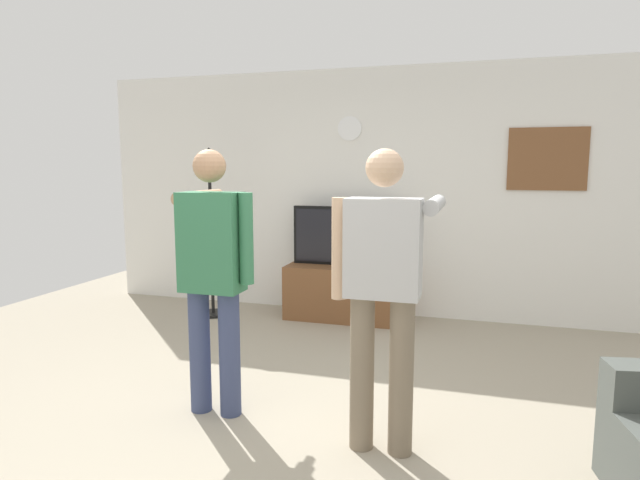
{
  "coord_description": "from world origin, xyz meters",
  "views": [
    {
      "loc": [
        1.15,
        -2.9,
        1.64
      ],
      "look_at": [
        -0.07,
        1.2,
        1.05
      ],
      "focal_mm": 29.97,
      "sensor_mm": 36.0,
      "label": 1
    }
  ],
  "objects_px": {
    "wall_clock": "(350,129)",
    "framed_picture": "(547,159)",
    "tv_stand": "(342,292)",
    "person_standing_nearer_couch": "(383,283)",
    "floor_lamp": "(210,196)",
    "television": "(344,236)",
    "person_standing_nearer_lamp": "(213,267)"
  },
  "relations": [
    {
      "from": "wall_clock",
      "to": "framed_picture",
      "type": "bearing_deg",
      "value": 0.14
    },
    {
      "from": "wall_clock",
      "to": "tv_stand",
      "type": "bearing_deg",
      "value": -90.0
    },
    {
      "from": "tv_stand",
      "to": "person_standing_nearer_couch",
      "type": "relative_size",
      "value": 0.69
    },
    {
      "from": "floor_lamp",
      "to": "person_standing_nearer_couch",
      "type": "height_order",
      "value": "floor_lamp"
    },
    {
      "from": "wall_clock",
      "to": "floor_lamp",
      "type": "relative_size",
      "value": 0.14
    },
    {
      "from": "tv_stand",
      "to": "television",
      "type": "xyz_separation_m",
      "value": [
        0.0,
        0.05,
        0.61
      ]
    },
    {
      "from": "tv_stand",
      "to": "wall_clock",
      "type": "distance_m",
      "value": 1.79
    },
    {
      "from": "tv_stand",
      "to": "television",
      "type": "height_order",
      "value": "television"
    },
    {
      "from": "wall_clock",
      "to": "person_standing_nearer_lamp",
      "type": "xyz_separation_m",
      "value": [
        -0.26,
        -2.71,
        -1.07
      ]
    },
    {
      "from": "tv_stand",
      "to": "framed_picture",
      "type": "xyz_separation_m",
      "value": [
        2.02,
        0.3,
        1.43
      ]
    },
    {
      "from": "television",
      "to": "wall_clock",
      "type": "bearing_deg",
      "value": 90.0
    },
    {
      "from": "tv_stand",
      "to": "person_standing_nearer_lamp",
      "type": "relative_size",
      "value": 0.68
    },
    {
      "from": "tv_stand",
      "to": "person_standing_nearer_lamp",
      "type": "height_order",
      "value": "person_standing_nearer_lamp"
    },
    {
      "from": "person_standing_nearer_lamp",
      "to": "person_standing_nearer_couch",
      "type": "xyz_separation_m",
      "value": [
        1.15,
        -0.16,
        0.0
      ]
    },
    {
      "from": "wall_clock",
      "to": "framed_picture",
      "type": "height_order",
      "value": "wall_clock"
    },
    {
      "from": "tv_stand",
      "to": "television",
      "type": "bearing_deg",
      "value": 90.0
    },
    {
      "from": "framed_picture",
      "to": "wall_clock",
      "type": "bearing_deg",
      "value": -179.86
    },
    {
      "from": "wall_clock",
      "to": "television",
      "type": "bearing_deg",
      "value": -90.0
    },
    {
      "from": "tv_stand",
      "to": "floor_lamp",
      "type": "height_order",
      "value": "floor_lamp"
    },
    {
      "from": "framed_picture",
      "to": "floor_lamp",
      "type": "xyz_separation_m",
      "value": [
        -3.43,
        -0.59,
        -0.4
      ]
    },
    {
      "from": "television",
      "to": "person_standing_nearer_couch",
      "type": "distance_m",
      "value": 2.78
    },
    {
      "from": "framed_picture",
      "to": "floor_lamp",
      "type": "distance_m",
      "value": 3.5
    },
    {
      "from": "person_standing_nearer_couch",
      "to": "television",
      "type": "bearing_deg",
      "value": 108.66
    },
    {
      "from": "person_standing_nearer_couch",
      "to": "person_standing_nearer_lamp",
      "type": "bearing_deg",
      "value": 171.89
    },
    {
      "from": "floor_lamp",
      "to": "person_standing_nearer_couch",
      "type": "xyz_separation_m",
      "value": [
        2.3,
        -2.29,
        -0.33
      ]
    },
    {
      "from": "television",
      "to": "framed_picture",
      "type": "relative_size",
      "value": 1.5
    },
    {
      "from": "television",
      "to": "person_standing_nearer_lamp",
      "type": "xyz_separation_m",
      "value": [
        -0.26,
        -2.47,
        0.09
      ]
    },
    {
      "from": "television",
      "to": "person_standing_nearer_couch",
      "type": "xyz_separation_m",
      "value": [
        0.89,
        -2.63,
        0.09
      ]
    },
    {
      "from": "framed_picture",
      "to": "person_standing_nearer_couch",
      "type": "distance_m",
      "value": 3.18
    },
    {
      "from": "tv_stand",
      "to": "person_standing_nearer_lamp",
      "type": "xyz_separation_m",
      "value": [
        -0.26,
        -2.42,
        0.7
      ]
    },
    {
      "from": "wall_clock",
      "to": "person_standing_nearer_couch",
      "type": "height_order",
      "value": "wall_clock"
    },
    {
      "from": "television",
      "to": "floor_lamp",
      "type": "xyz_separation_m",
      "value": [
        -1.41,
        -0.35,
        0.42
      ]
    }
  ]
}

